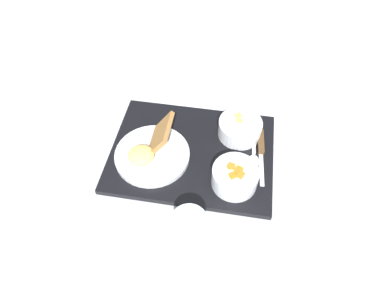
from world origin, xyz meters
TOP-DOWN VIEW (x-y plane):
  - ground_plane at (0.00, 0.00)m, footprint 4.00×4.00m
  - serving_tray at (0.00, 0.00)m, footprint 0.47×0.37m
  - bowl_salad at (-0.11, 0.10)m, footprint 0.12×0.12m
  - bowl_soup at (-0.13, -0.07)m, footprint 0.12×0.12m
  - plate_main at (0.11, 0.02)m, footprint 0.20×0.20m
  - knife at (-0.19, -0.03)m, footprint 0.02×0.18m
  - spoon at (-0.17, -0.00)m, footprint 0.03×0.16m
  - glass_water at (-0.01, 0.24)m, footprint 0.08×0.08m

SIDE VIEW (x-z plane):
  - ground_plane at x=0.00m, z-range 0.00..0.00m
  - serving_tray at x=0.00m, z-range 0.00..0.02m
  - spoon at x=-0.17m, z-range 0.02..0.03m
  - knife at x=-0.19m, z-range 0.02..0.03m
  - plate_main at x=0.11m, z-range -0.01..0.08m
  - glass_water at x=-0.01m, z-range -0.01..0.09m
  - bowl_soup at x=-0.13m, z-range 0.02..0.07m
  - bowl_salad at x=-0.11m, z-range 0.02..0.08m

